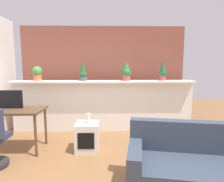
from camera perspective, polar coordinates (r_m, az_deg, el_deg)
ground_plane at (r=2.70m, az=-3.72°, el=-26.04°), size 12.00×12.00×0.00m
divider_wall at (r=4.35m, az=-2.74°, el=-4.76°), size 4.13×0.16×1.13m
plant_shelf at (r=4.22m, az=-2.80°, el=2.92°), size 4.13×0.39×0.04m
brick_wall_behind at (r=4.86m, az=-2.62°, el=4.67°), size 4.13×0.10×2.50m
potted_plant_0 at (r=4.49m, az=-21.99°, el=5.11°), size 0.21×0.21×0.32m
potted_plant_1 at (r=4.27m, az=-8.93°, el=5.87°), size 0.17×0.17×0.47m
potted_plant_2 at (r=4.25m, az=4.40°, el=6.09°), size 0.22×0.22×0.44m
potted_plant_3 at (r=4.42m, az=15.36°, el=6.06°), size 0.17×0.17×0.48m
desk at (r=3.73m, az=-28.52°, el=-6.23°), size 1.10×0.60×0.75m
tv_monitor at (r=3.78m, az=-29.17°, el=-2.25°), size 0.48×0.04×0.33m
side_cube_shelf at (r=3.44m, az=-7.64°, el=-13.74°), size 0.40×0.41×0.50m
vase_on_shelf at (r=3.34m, az=-7.27°, el=-8.29°), size 0.08×0.08×0.17m
couch at (r=2.58m, az=24.03°, el=-21.20°), size 1.67×1.03×0.80m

